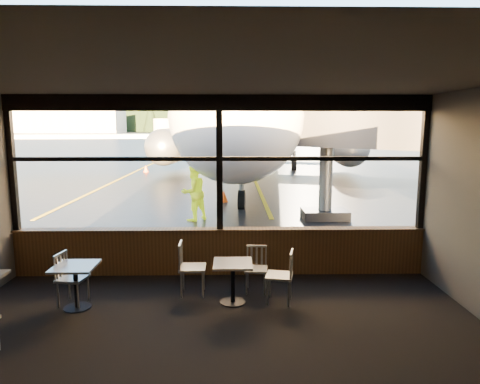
{
  "coord_description": "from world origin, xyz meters",
  "views": [
    {
      "loc": [
        0.23,
        -8.19,
        2.92
      ],
      "look_at": [
        0.41,
        1.0,
        1.5
      ],
      "focal_mm": 32.0,
      "sensor_mm": 36.0,
      "label": 1
    }
  ],
  "objects_px": {
    "cone_wing": "(146,169)",
    "cafe_table_mid": "(76,287)",
    "chair_near_w": "(193,268)",
    "chair_mid_w": "(73,279)",
    "ground_crew": "(194,192)",
    "cafe_table_near": "(233,283)",
    "chair_near_e": "(279,276)",
    "jet_bridge": "(337,147)",
    "airliner": "(257,79)",
    "chair_near_n": "(256,270)",
    "cone_nose": "(224,196)"
  },
  "relations": [
    {
      "from": "cone_wing",
      "to": "cafe_table_mid",
      "type": "bearing_deg",
      "value": -81.81
    },
    {
      "from": "chair_near_w",
      "to": "chair_mid_w",
      "type": "xyz_separation_m",
      "value": [
        -1.93,
        -0.4,
        -0.03
      ]
    },
    {
      "from": "chair_near_w",
      "to": "ground_crew",
      "type": "bearing_deg",
      "value": -175.91
    },
    {
      "from": "cafe_table_near",
      "to": "chair_near_e",
      "type": "relative_size",
      "value": 0.78
    },
    {
      "from": "jet_bridge",
      "to": "chair_mid_w",
      "type": "distance_m",
      "value": 9.33
    },
    {
      "from": "cafe_table_near",
      "to": "chair_mid_w",
      "type": "relative_size",
      "value": 0.79
    },
    {
      "from": "chair_near_e",
      "to": "ground_crew",
      "type": "bearing_deg",
      "value": 29.37
    },
    {
      "from": "airliner",
      "to": "cone_wing",
      "type": "xyz_separation_m",
      "value": [
        -7.12,
        -0.48,
        -5.63
      ]
    },
    {
      "from": "jet_bridge",
      "to": "chair_mid_w",
      "type": "height_order",
      "value": "jet_bridge"
    },
    {
      "from": "chair_near_w",
      "to": "chair_mid_w",
      "type": "bearing_deg",
      "value": -78.94
    },
    {
      "from": "chair_mid_w",
      "to": "chair_near_e",
      "type": "bearing_deg",
      "value": 99.75
    },
    {
      "from": "chair_near_w",
      "to": "chair_mid_w",
      "type": "distance_m",
      "value": 1.97
    },
    {
      "from": "cafe_table_mid",
      "to": "chair_near_w",
      "type": "relative_size",
      "value": 0.77
    },
    {
      "from": "airliner",
      "to": "cafe_table_mid",
      "type": "bearing_deg",
      "value": -95.29
    },
    {
      "from": "chair_near_n",
      "to": "chair_near_e",
      "type": "bearing_deg",
      "value": 134.29
    },
    {
      "from": "chair_mid_w",
      "to": "cone_nose",
      "type": "relative_size",
      "value": 1.91
    },
    {
      "from": "cafe_table_near",
      "to": "chair_near_w",
      "type": "height_order",
      "value": "chair_near_w"
    },
    {
      "from": "cafe_table_near",
      "to": "ground_crew",
      "type": "distance_m",
      "value": 6.5
    },
    {
      "from": "ground_crew",
      "to": "cafe_table_mid",
      "type": "bearing_deg",
      "value": 36.73
    },
    {
      "from": "airliner",
      "to": "chair_mid_w",
      "type": "xyz_separation_m",
      "value": [
        -4.26,
        -21.01,
        -5.42
      ]
    },
    {
      "from": "jet_bridge",
      "to": "chair_near_e",
      "type": "height_order",
      "value": "jet_bridge"
    },
    {
      "from": "cafe_table_mid",
      "to": "cone_wing",
      "type": "distance_m",
      "value": 20.9
    },
    {
      "from": "airliner",
      "to": "cafe_table_near",
      "type": "relative_size",
      "value": 54.69
    },
    {
      "from": "airliner",
      "to": "cone_nose",
      "type": "height_order",
      "value": "airliner"
    },
    {
      "from": "cafe_table_near",
      "to": "chair_near_n",
      "type": "relative_size",
      "value": 0.86
    },
    {
      "from": "chair_mid_w",
      "to": "cone_wing",
      "type": "distance_m",
      "value": 20.73
    },
    {
      "from": "cafe_table_near",
      "to": "cone_wing",
      "type": "height_order",
      "value": "cafe_table_near"
    },
    {
      "from": "cafe_table_near",
      "to": "chair_near_e",
      "type": "bearing_deg",
      "value": 1.67
    },
    {
      "from": "cafe_table_mid",
      "to": "airliner",
      "type": "bearing_deg",
      "value": 78.91
    },
    {
      "from": "cafe_table_near",
      "to": "ground_crew",
      "type": "relative_size",
      "value": 0.4
    },
    {
      "from": "chair_mid_w",
      "to": "cone_wing",
      "type": "relative_size",
      "value": 1.94
    },
    {
      "from": "jet_bridge",
      "to": "cone_wing",
      "type": "xyz_separation_m",
      "value": [
        -8.85,
        13.6,
        -2.03
      ]
    },
    {
      "from": "jet_bridge",
      "to": "ground_crew",
      "type": "bearing_deg",
      "value": -172.95
    },
    {
      "from": "cafe_table_mid",
      "to": "chair_near_n",
      "type": "relative_size",
      "value": 0.89
    },
    {
      "from": "chair_near_n",
      "to": "cone_nose",
      "type": "xyz_separation_m",
      "value": [
        -0.73,
        9.12,
        -0.18
      ]
    },
    {
      "from": "chair_near_e",
      "to": "jet_bridge",
      "type": "bearing_deg",
      "value": -8.4
    },
    {
      "from": "jet_bridge",
      "to": "cafe_table_near",
      "type": "xyz_separation_m",
      "value": [
        -3.35,
        -6.93,
        -1.91
      ]
    },
    {
      "from": "cafe_table_near",
      "to": "cone_wing",
      "type": "relative_size",
      "value": 1.53
    },
    {
      "from": "chair_mid_w",
      "to": "cone_wing",
      "type": "xyz_separation_m",
      "value": [
        -2.87,
        20.53,
        -0.21
      ]
    },
    {
      "from": "chair_near_e",
      "to": "cone_wing",
      "type": "relative_size",
      "value": 1.97
    },
    {
      "from": "airliner",
      "to": "cafe_table_mid",
      "type": "height_order",
      "value": "airliner"
    },
    {
      "from": "cone_wing",
      "to": "jet_bridge",
      "type": "bearing_deg",
      "value": -56.95
    },
    {
      "from": "chair_near_w",
      "to": "chair_near_n",
      "type": "distance_m",
      "value": 1.12
    },
    {
      "from": "chair_near_w",
      "to": "chair_near_n",
      "type": "height_order",
      "value": "chair_near_w"
    },
    {
      "from": "chair_near_n",
      "to": "cone_nose",
      "type": "bearing_deg",
      "value": -78.95
    },
    {
      "from": "cafe_table_mid",
      "to": "chair_mid_w",
      "type": "distance_m",
      "value": 0.21
    },
    {
      "from": "ground_crew",
      "to": "chair_near_n",
      "type": "bearing_deg",
      "value": 63.5
    },
    {
      "from": "airliner",
      "to": "cone_wing",
      "type": "relative_size",
      "value": 83.8
    },
    {
      "from": "cafe_table_near",
      "to": "cafe_table_mid",
      "type": "height_order",
      "value": "cafe_table_mid"
    },
    {
      "from": "chair_near_n",
      "to": "cone_wing",
      "type": "xyz_separation_m",
      "value": [
        -5.91,
        20.04,
        -0.18
      ]
    }
  ]
}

